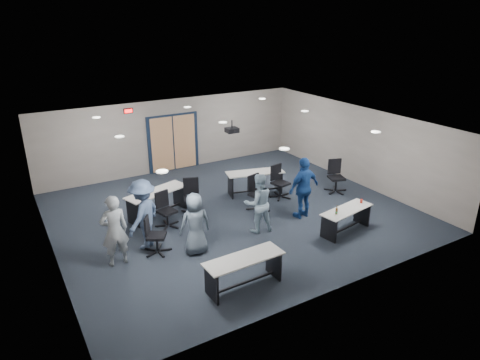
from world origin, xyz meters
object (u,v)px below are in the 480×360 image
table_front_left (244,267)px  table_back_right (255,179)px  chair_back_a (167,210)px  chair_back_d (281,182)px  table_front_right (346,216)px  person_back (143,214)px  chair_loose_right (337,177)px  chair_back_c (259,193)px  person_gray (114,231)px  person_lightblue (258,203)px  chair_back_b (192,198)px  chair_loose_left (156,234)px  person_navy (304,188)px  person_plaid (195,224)px  table_back_left (157,199)px

table_front_left → table_back_right: bearing=53.6°
chair_back_a → chair_back_d: chair_back_d is taller
table_front_right → person_back: person_back is taller
table_front_left → chair_back_d: (3.54, 3.59, 0.04)m
table_front_left → chair_loose_right: (5.42, 3.02, 0.05)m
chair_back_c → person_gray: size_ratio=0.61×
table_front_right → person_back: size_ratio=0.94×
person_gray → person_lightblue: (3.80, -0.30, -0.05)m
table_front_left → chair_back_b: chair_back_b is taller
chair_back_a → chair_loose_left: chair_back_a is taller
chair_loose_right → person_lightblue: person_lightblue is taller
chair_back_d → table_front_left: bearing=-144.4°
chair_back_c → person_navy: 1.42m
table_back_right → chair_loose_right: 2.72m
chair_loose_left → person_plaid: 1.01m
table_back_left → person_lightblue: 3.09m
table_front_right → chair_back_a: (-4.10, 2.74, 0.04)m
table_back_right → person_gray: (-5.13, -1.95, 0.36)m
chair_back_b → chair_back_c: chair_back_b is taller
chair_back_d → chair_loose_left: size_ratio=1.07×
chair_loose_right → person_plaid: person_plaid is taller
table_front_left → chair_back_b: bearing=80.5°
person_navy → table_front_right: bearing=101.9°
chair_loose_right → table_front_left: bearing=-132.5°
table_back_right → table_back_left: bearing=-166.2°
table_back_left → chair_back_b: (0.91, -0.46, 0.02)m
chair_loose_left → chair_loose_right: (6.53, 0.68, 0.04)m
chair_back_c → table_back_right: bearing=48.2°
person_plaid → chair_back_d: bearing=-149.3°
chair_back_c → person_navy: size_ratio=0.59×
chair_back_a → chair_back_b: chair_back_b is taller
chair_back_c → chair_loose_left: (-3.54, -0.83, -0.04)m
table_front_right → chair_back_d: chair_back_d is taller
chair_back_c → table_front_right: bearing=-75.9°
person_navy → chair_loose_left: bearing=-9.0°
chair_back_c → person_gray: person_gray is taller
chair_loose_left → chair_loose_right: chair_loose_right is taller
chair_back_d → person_lightblue: size_ratio=0.65×
table_back_right → chair_back_c: bearing=-102.7°
chair_back_d → person_lightblue: person_lightblue is taller
chair_loose_left → person_gray: bearing=122.1°
chair_back_a → chair_loose_right: size_ratio=0.93×
table_front_left → person_lightblue: person_lightblue is taller
chair_back_a → person_plaid: person_plaid is taller
chair_back_d → table_back_right: bearing=117.1°
table_back_left → person_plaid: person_plaid is taller
table_front_left → table_back_left: table_back_left is taller
table_front_right → table_back_left: table_front_right is taller
person_gray → person_lightblue: person_gray is taller
chair_back_c → chair_loose_right: chair_loose_right is taller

